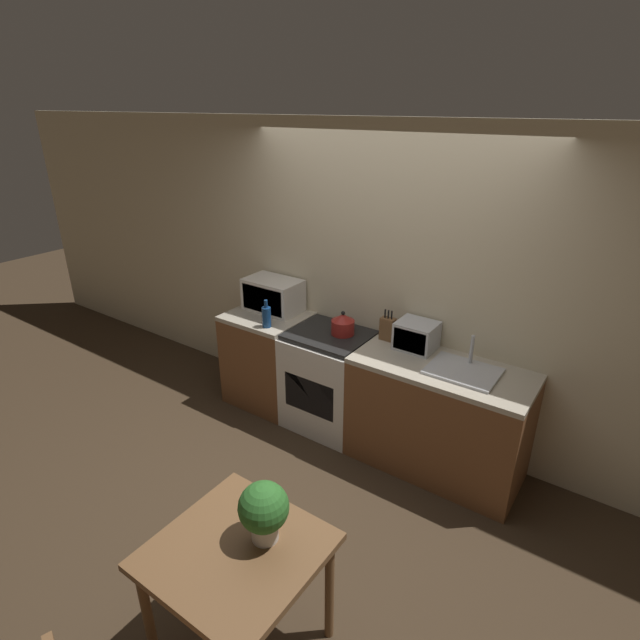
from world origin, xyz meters
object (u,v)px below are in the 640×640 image
(bottle, at_px, (266,317))
(dining_table, at_px, (238,564))
(microwave, at_px, (273,295))
(stove_range, at_px, (329,380))
(toaster_oven, at_px, (416,336))
(kettle, at_px, (343,324))

(bottle, relative_size, dining_table, 0.32)
(microwave, distance_m, dining_table, 2.62)
(stove_range, bearing_deg, microwave, 170.23)
(toaster_oven, distance_m, dining_table, 2.16)
(bottle, distance_m, toaster_oven, 1.29)
(kettle, relative_size, microwave, 0.40)
(kettle, xyz_separation_m, toaster_oven, (0.62, 0.10, 0.02))
(microwave, relative_size, toaster_oven, 1.71)
(stove_range, xyz_separation_m, toaster_oven, (0.72, 0.16, 0.56))
(microwave, height_order, toaster_oven, microwave)
(toaster_oven, xyz_separation_m, dining_table, (0.07, -2.13, -0.38))
(bottle, bearing_deg, toaster_oven, 16.10)
(microwave, xyz_separation_m, bottle, (0.20, -0.32, -0.05))
(kettle, xyz_separation_m, microwave, (-0.82, 0.07, 0.06))
(bottle, bearing_deg, dining_table, -53.41)
(kettle, height_order, dining_table, kettle)
(stove_range, bearing_deg, dining_table, -68.14)
(stove_range, height_order, dining_table, stove_range)
(stove_range, xyz_separation_m, dining_table, (0.79, -1.97, 0.18))
(stove_range, bearing_deg, kettle, 29.51)
(toaster_oven, bearing_deg, bottle, -163.90)
(microwave, xyz_separation_m, dining_table, (1.51, -2.10, -0.42))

